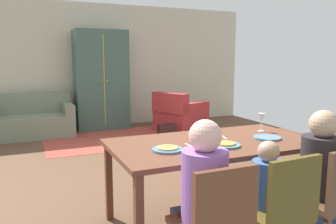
# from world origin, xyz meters

# --- Properties ---
(ground_plane) EXTENTS (7.05, 6.13, 0.02)m
(ground_plane) POSITION_xyz_m (0.00, 0.46, -0.01)
(ground_plane) COLOR brown
(back_wall) EXTENTS (7.05, 0.10, 2.70)m
(back_wall) POSITION_xyz_m (0.00, 3.58, 1.35)
(back_wall) COLOR beige
(back_wall) RESTS_ON ground_plane
(dining_table) EXTENTS (1.83, 0.99, 0.76)m
(dining_table) POSITION_xyz_m (-0.12, -1.50, 0.69)
(dining_table) COLOR brown
(dining_table) RESTS_ON ground_plane
(plate_near_man) EXTENTS (0.25, 0.25, 0.02)m
(plate_near_man) POSITION_xyz_m (-0.62, -1.62, 0.77)
(plate_near_man) COLOR teal
(plate_near_man) RESTS_ON dining_table
(pizza_near_man) EXTENTS (0.17, 0.17, 0.01)m
(pizza_near_man) POSITION_xyz_m (-0.62, -1.62, 0.78)
(pizza_near_man) COLOR gold
(pizza_near_man) RESTS_ON plate_near_man
(plate_near_child) EXTENTS (0.25, 0.25, 0.02)m
(plate_near_child) POSITION_xyz_m (-0.12, -1.68, 0.77)
(plate_near_child) COLOR teal
(plate_near_child) RESTS_ON dining_table
(pizza_near_child) EXTENTS (0.17, 0.17, 0.01)m
(pizza_near_child) POSITION_xyz_m (-0.12, -1.68, 0.78)
(pizza_near_child) COLOR gold
(pizza_near_child) RESTS_ON plate_near_child
(plate_near_woman) EXTENTS (0.25, 0.25, 0.02)m
(plate_near_woman) POSITION_xyz_m (0.38, -1.60, 0.77)
(plate_near_woman) COLOR slate
(plate_near_woman) RESTS_ON dining_table
(wine_glass) EXTENTS (0.07, 0.07, 0.19)m
(wine_glass) POSITION_xyz_m (0.54, -1.32, 0.89)
(wine_glass) COLOR silver
(wine_glass) RESTS_ON dining_table
(fork) EXTENTS (0.02, 0.15, 0.01)m
(fork) POSITION_xyz_m (-0.39, -1.55, 0.76)
(fork) COLOR silver
(fork) RESTS_ON dining_table
(knife) EXTENTS (0.06, 0.17, 0.01)m
(knife) POSITION_xyz_m (0.05, -1.40, 0.76)
(knife) COLOR silver
(knife) RESTS_ON dining_table
(dining_chair_man) EXTENTS (0.42, 0.42, 0.87)m
(dining_chair_man) POSITION_xyz_m (-0.62, -2.35, 0.49)
(dining_chair_man) COLOR brown
(dining_chair_man) RESTS_ON ground_plane
(person_man) EXTENTS (0.30, 0.40, 1.11)m
(person_man) POSITION_xyz_m (-0.62, -2.18, 0.51)
(person_man) COLOR #3F3F4E
(person_man) RESTS_ON ground_plane
(dining_chair_child) EXTENTS (0.44, 0.44, 0.87)m
(dining_chair_child) POSITION_xyz_m (-0.12, -2.35, 0.49)
(dining_chair_child) COLOR #534419
(dining_chair_child) RESTS_ON ground_plane
(person_child) EXTENTS (0.22, 0.29, 0.92)m
(person_child) POSITION_xyz_m (-0.12, -2.18, 0.43)
(person_child) COLOR #26374D
(person_child) RESTS_ON ground_plane
(dining_chair_woman) EXTENTS (0.43, 0.43, 0.87)m
(dining_chair_woman) POSITION_xyz_m (0.39, -2.35, 0.49)
(dining_chair_woman) COLOR brown
(dining_chair_woman) RESTS_ON ground_plane
(person_woman) EXTENTS (0.30, 0.40, 1.11)m
(person_woman) POSITION_xyz_m (0.38, -2.18, 0.51)
(person_woman) COLOR #323D58
(person_woman) RESTS_ON ground_plane
(area_rug) EXTENTS (2.60, 1.80, 0.01)m
(area_rug) POSITION_xyz_m (-0.08, 2.11, 0.00)
(area_rug) COLOR #9F3F33
(area_rug) RESTS_ON ground_plane
(couch) EXTENTS (1.61, 0.86, 0.82)m
(couch) POSITION_xyz_m (-1.56, 2.97, 0.30)
(couch) COLOR slate
(couch) RESTS_ON ground_plane
(armchair) EXTENTS (1.12, 1.12, 0.82)m
(armchair) POSITION_xyz_m (1.33, 2.29, 0.32)
(armchair) COLOR #A32D2E
(armchair) RESTS_ON ground_plane
(armoire) EXTENTS (1.10, 0.59, 2.10)m
(armoire) POSITION_xyz_m (-0.10, 3.19, 1.05)
(armoire) COLOR #39554B
(armoire) RESTS_ON ground_plane
(handbag) EXTENTS (0.32, 0.16, 0.26)m
(handbag) POSITION_xyz_m (0.83, 1.81, 0.13)
(handbag) COLOR black
(handbag) RESTS_ON ground_plane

